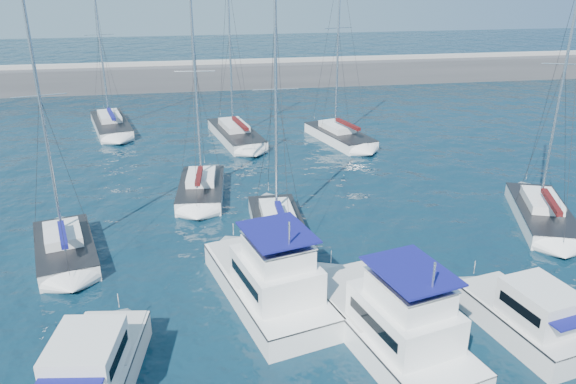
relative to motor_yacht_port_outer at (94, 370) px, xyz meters
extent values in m
plane|color=black|center=(9.28, 5.29, -0.94)|extent=(220.00, 220.00, 0.00)
cube|color=#424244|center=(9.28, 57.29, 0.06)|extent=(160.00, 6.00, 4.00)
cube|color=gray|center=(9.28, 57.29, 2.26)|extent=(160.00, 1.20, 0.50)
cube|color=silver|center=(0.04, 0.26, -0.54)|extent=(3.71, 6.87, 1.60)
cube|color=#262628|center=(0.04, 0.26, 0.21)|extent=(3.76, 6.87, 0.08)
cube|color=silver|center=(-0.07, -0.53, 1.06)|extent=(2.80, 3.33, 1.60)
cube|color=black|center=(-0.07, -0.53, 1.14)|extent=(2.76, 2.74, 0.45)
cube|color=navy|center=(-0.24, -1.71, 1.36)|extent=(2.51, 2.29, 0.07)
cube|color=white|center=(7.36, 5.29, -0.54)|extent=(5.87, 9.84, 1.60)
cube|color=#262628|center=(7.36, 5.29, 0.21)|extent=(5.94, 9.86, 0.08)
cube|color=white|center=(7.65, 4.20, 1.06)|extent=(4.08, 4.92, 1.60)
cube|color=black|center=(7.65, 4.20, 1.14)|extent=(3.92, 4.11, 0.45)
cube|color=white|center=(7.70, 4.00, 2.31)|extent=(3.15, 3.52, 0.90)
cube|color=navy|center=(7.70, 4.00, 3.31)|extent=(3.56, 4.02, 0.08)
cube|color=white|center=(12.04, 1.12, -0.54)|extent=(5.71, 10.08, 1.60)
cube|color=#262628|center=(12.04, 1.12, 0.21)|extent=(5.78, 10.10, 0.08)
cube|color=white|center=(12.33, 0.00, 1.06)|extent=(3.95, 5.00, 1.60)
cube|color=black|center=(12.33, 0.00, 1.14)|extent=(3.79, 4.16, 0.45)
cube|color=white|center=(12.38, -0.20, 2.31)|extent=(3.05, 3.57, 0.90)
cube|color=navy|center=(12.38, -0.20, 3.31)|extent=(3.45, 4.07, 0.08)
cube|color=silver|center=(18.18, 0.63, -0.54)|extent=(3.92, 6.69, 1.60)
cube|color=#262628|center=(18.18, 0.63, 0.21)|extent=(3.97, 6.70, 0.08)
cube|color=silver|center=(18.34, -0.11, 1.06)|extent=(2.83, 3.31, 1.60)
cube|color=black|center=(18.34, -0.11, 1.14)|extent=(2.75, 2.75, 0.45)
cube|color=navy|center=(18.57, -1.24, 1.36)|extent=(2.49, 2.31, 0.07)
cube|color=silver|center=(-3.30, 11.29, -0.64)|extent=(4.70, 7.55, 1.30)
cube|color=#262628|center=(-3.30, 11.29, -0.01)|extent=(4.76, 7.56, 0.06)
cube|color=silver|center=(-3.42, 11.71, 0.31)|extent=(2.67, 3.47, 0.55)
cylinder|color=silver|center=(-3.48, 11.96, 6.86)|extent=(0.18, 0.18, 12.70)
cylinder|color=silver|center=(-3.03, 10.27, 0.86)|extent=(1.02, 3.42, 0.12)
cube|color=navy|center=(-3.01, 10.17, 1.01)|extent=(1.15, 3.14, 0.28)
cube|color=white|center=(4.43, 19.15, -0.64)|extent=(3.59, 7.46, 1.30)
cube|color=#262628|center=(4.43, 19.15, -0.01)|extent=(3.65, 7.47, 0.06)
cube|color=white|center=(4.47, 19.60, 0.31)|extent=(2.21, 3.32, 0.55)
cylinder|color=silver|center=(4.49, 19.87, 6.54)|extent=(0.18, 0.18, 12.06)
cylinder|color=silver|center=(4.34, 18.07, 0.86)|extent=(0.42, 3.62, 0.12)
cube|color=#460E0E|center=(4.33, 17.97, 1.01)|extent=(0.62, 3.28, 0.28)
cube|color=white|center=(8.93, 12.02, -0.64)|extent=(2.94, 8.30, 1.30)
cube|color=#262628|center=(8.93, 12.02, -0.01)|extent=(3.00, 8.30, 0.06)
cube|color=white|center=(8.93, 12.54, 0.31)|extent=(1.90, 3.63, 0.55)
cylinder|color=silver|center=(8.93, 12.85, 6.62)|extent=(0.18, 0.18, 12.23)
cylinder|color=silver|center=(8.92, 10.78, 0.86)|extent=(0.14, 4.14, 0.12)
cube|color=navy|center=(8.92, 10.68, 1.01)|extent=(0.37, 3.73, 0.28)
cube|color=white|center=(25.84, 11.29, -0.64)|extent=(5.64, 9.02, 1.30)
cube|color=#262628|center=(25.84, 11.29, -0.01)|extent=(5.70, 9.04, 0.06)
cube|color=white|center=(26.02, 11.79, 0.31)|extent=(3.07, 4.16, 0.55)
cylinder|color=silver|center=(26.12, 12.09, 7.51)|extent=(0.18, 0.18, 14.01)
cylinder|color=silver|center=(25.42, 10.08, 0.86)|extent=(1.52, 4.05, 0.12)
cube|color=#460E0E|center=(25.39, 9.99, 1.01)|extent=(1.59, 3.73, 0.28)
cube|color=silver|center=(-4.04, 37.76, -0.64)|extent=(5.18, 9.89, 1.30)
cube|color=#262628|center=(-4.04, 37.76, -0.01)|extent=(5.24, 9.91, 0.06)
cube|color=silver|center=(-4.18, 38.33, 0.31)|extent=(2.88, 4.48, 0.55)
cylinder|color=silver|center=(-4.27, 38.68, 6.86)|extent=(0.18, 0.18, 12.70)
cylinder|color=silver|center=(-3.70, 36.38, 0.86)|extent=(1.25, 4.61, 0.12)
cube|color=navy|center=(-3.68, 36.29, 1.01)|extent=(1.36, 4.21, 0.28)
cube|color=silver|center=(7.91, 32.41, -0.64)|extent=(4.94, 10.00, 1.30)
cube|color=#262628|center=(7.91, 32.41, -0.01)|extent=(5.00, 10.01, 0.06)
cube|color=silver|center=(7.79, 32.99, 0.31)|extent=(2.81, 4.51, 0.55)
cylinder|color=silver|center=(7.72, 33.34, 7.11)|extent=(0.18, 0.18, 13.20)
cylinder|color=silver|center=(8.20, 31.00, 0.86)|extent=(1.07, 4.72, 0.12)
cube|color=#460E0E|center=(8.22, 30.90, 1.01)|extent=(1.20, 4.29, 0.28)
cube|color=white|center=(17.37, 30.38, -0.64)|extent=(5.23, 8.89, 1.30)
cube|color=#262628|center=(17.37, 30.38, -0.01)|extent=(5.29, 8.91, 0.06)
cube|color=white|center=(17.22, 30.89, 0.31)|extent=(2.90, 4.07, 0.55)
cylinder|color=silver|center=(17.13, 31.19, 7.71)|extent=(0.18, 0.18, 14.42)
cylinder|color=silver|center=(17.72, 29.18, 0.86)|extent=(1.29, 4.06, 0.12)
cube|color=#460E0E|center=(17.75, 29.08, 1.01)|extent=(1.39, 3.72, 0.28)
camera|label=1|loc=(4.53, -18.25, 14.46)|focal=35.00mm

